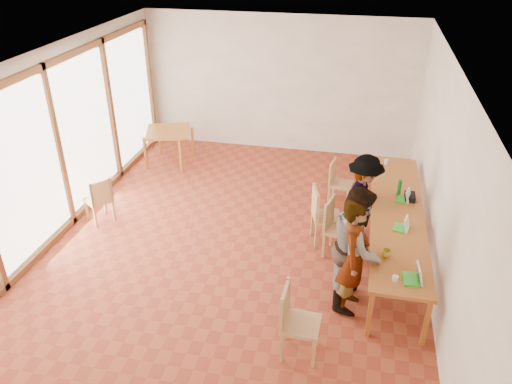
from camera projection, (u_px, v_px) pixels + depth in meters
ground at (236, 243)px, 8.22m from camera, size 8.00×8.00×0.00m
wall_back at (280, 85)px, 10.92m from camera, size 6.00×0.10×3.00m
wall_front at (111, 364)px, 4.07m from camera, size 6.00×0.10×3.00m
wall_right at (442, 180)px, 6.93m from camera, size 0.10×8.00×3.00m
window_wall at (56, 144)px, 8.05m from camera, size 0.10×8.00×3.00m
ceiling at (231, 59)px, 6.76m from camera, size 6.00×8.00×0.04m
communal_table at (397, 215)px, 7.65m from camera, size 0.80×4.00×0.75m
side_table at (168, 134)px, 10.61m from camera, size 0.90×0.90×0.75m
chair_near at (293, 314)px, 5.88m from camera, size 0.46×0.46×0.51m
chair_mid at (334, 222)px, 7.71m from camera, size 0.53×0.53×0.50m
chair_far at (321, 210)px, 7.98m from camera, size 0.56×0.56×0.52m
chair_empty at (337, 178)px, 9.14m from camera, size 0.46×0.46×0.45m
chair_spare at (100, 196)px, 8.53m from camera, size 0.55×0.55×0.45m
person_near at (354, 256)px, 6.48m from camera, size 0.49×0.67×1.67m
person_mid at (357, 247)px, 6.59m from camera, size 0.73×0.91×1.76m
person_far at (363, 200)px, 7.92m from camera, size 0.80×1.10×1.53m
laptop_near at (415, 276)px, 6.16m from camera, size 0.25×0.28×0.22m
laptop_mid at (403, 226)px, 7.18m from camera, size 0.25×0.27×0.20m
laptop_far at (405, 198)px, 7.91m from camera, size 0.26×0.28×0.20m
yellow_mug at (386, 253)px, 6.60m from camera, size 0.13×0.13×0.10m
green_bottle at (399, 188)px, 8.02m from camera, size 0.07×0.07×0.28m
clear_glass at (386, 162)px, 9.11m from camera, size 0.07×0.07×0.09m
condiment_cup at (395, 278)px, 6.17m from camera, size 0.08×0.08×0.06m
pink_phone at (416, 200)px, 7.93m from camera, size 0.05×0.10×0.01m
black_pouch at (410, 197)px, 7.95m from camera, size 0.16×0.26×0.09m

